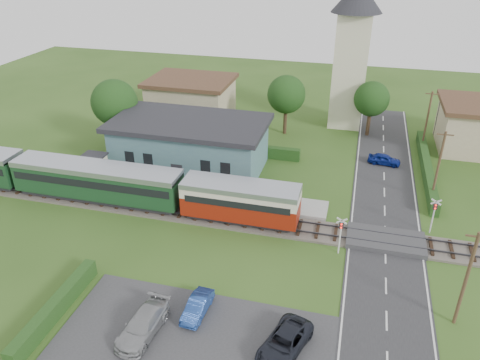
% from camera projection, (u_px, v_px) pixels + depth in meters
% --- Properties ---
extents(ground, '(120.00, 120.00, 0.00)m').
position_uv_depth(ground, '(260.00, 238.00, 38.54)').
color(ground, '#2D4C19').
extents(railway_track, '(76.00, 3.20, 0.49)m').
position_uv_depth(railway_track, '(265.00, 224.00, 40.19)').
color(railway_track, '#4C443D').
rests_on(railway_track, ground).
extents(road, '(6.00, 70.00, 0.05)m').
position_uv_depth(road, '(385.00, 257.00, 36.26)').
color(road, '#28282B').
rests_on(road, ground).
extents(car_park, '(17.00, 9.00, 0.08)m').
position_uv_depth(car_park, '(193.00, 343.00, 28.61)').
color(car_park, '#333335').
rests_on(car_park, ground).
extents(crossing_deck, '(6.20, 3.40, 0.45)m').
position_uv_depth(crossing_deck, '(386.00, 240.00, 37.88)').
color(crossing_deck, '#333335').
rests_on(crossing_deck, ground).
extents(platform, '(30.00, 3.00, 0.45)m').
position_uv_depth(platform, '(171.00, 191.00, 45.13)').
color(platform, gray).
rests_on(platform, ground).
extents(equipment_hut, '(2.30, 2.30, 2.55)m').
position_uv_depth(equipment_hut, '(94.00, 167.00, 46.23)').
color(equipment_hut, beige).
rests_on(equipment_hut, platform).
extents(station_building, '(16.00, 9.00, 5.30)m').
position_uv_depth(station_building, '(190.00, 144.00, 48.92)').
color(station_building, '#456A76').
rests_on(station_building, ground).
extents(train, '(43.20, 2.90, 3.40)m').
position_uv_depth(train, '(67.00, 177.00, 43.51)').
color(train, '#232328').
rests_on(train, ground).
extents(church_tower, '(6.00, 6.00, 17.60)m').
position_uv_depth(church_tower, '(353.00, 45.00, 56.52)').
color(church_tower, beige).
rests_on(church_tower, ground).
extents(house_west, '(10.80, 8.80, 5.50)m').
position_uv_depth(house_west, '(191.00, 99.00, 61.96)').
color(house_west, tan).
rests_on(house_west, ground).
extents(house_east, '(8.80, 8.80, 5.50)m').
position_uv_depth(house_east, '(478.00, 126.00, 53.19)').
color(house_east, tan).
rests_on(house_east, ground).
extents(hedge_carpark, '(0.80, 9.00, 1.20)m').
position_uv_depth(hedge_carpark, '(55.00, 308.00, 30.50)').
color(hedge_carpark, '#193814').
rests_on(hedge_carpark, ground).
extents(hedge_roadside, '(0.80, 18.00, 1.20)m').
position_uv_depth(hedge_roadside, '(426.00, 168.00, 48.70)').
color(hedge_roadside, '#193814').
rests_on(hedge_roadside, ground).
extents(hedge_station, '(22.00, 0.80, 1.30)m').
position_uv_depth(hedge_station, '(205.00, 145.00, 53.73)').
color(hedge_station, '#193814').
rests_on(hedge_station, ground).
extents(tree_a, '(5.20, 5.20, 8.00)m').
position_uv_depth(tree_a, '(114.00, 103.00, 52.49)').
color(tree_a, '#332316').
rests_on(tree_a, ground).
extents(tree_b, '(4.60, 4.60, 7.34)m').
position_uv_depth(tree_b, '(286.00, 95.00, 56.27)').
color(tree_b, '#332316').
rests_on(tree_b, ground).
extents(tree_c, '(4.20, 4.20, 6.78)m').
position_uv_depth(tree_c, '(372.00, 99.00, 55.89)').
color(tree_c, '#332316').
rests_on(tree_c, ground).
extents(utility_pole_b, '(1.40, 0.22, 7.00)m').
position_uv_depth(utility_pole_b, '(466.00, 278.00, 28.50)').
color(utility_pole_b, '#473321').
rests_on(utility_pole_b, ground).
extents(utility_pole_c, '(1.40, 0.22, 7.00)m').
position_uv_depth(utility_pole_c, '(438.00, 166.00, 42.16)').
color(utility_pole_c, '#473321').
rests_on(utility_pole_c, ground).
extents(utility_pole_d, '(1.40, 0.22, 7.00)m').
position_uv_depth(utility_pole_d, '(427.00, 120.00, 52.41)').
color(utility_pole_d, '#473321').
rests_on(utility_pole_d, ground).
extents(crossing_signal_near, '(0.84, 0.28, 3.28)m').
position_uv_depth(crossing_signal_near, '(341.00, 230.00, 35.74)').
color(crossing_signal_near, silver).
rests_on(crossing_signal_near, ground).
extents(crossing_signal_far, '(0.84, 0.28, 3.28)m').
position_uv_depth(crossing_signal_far, '(434.00, 211.00, 38.21)').
color(crossing_signal_far, silver).
rests_on(crossing_signal_far, ground).
extents(streetlamp_west, '(0.30, 0.30, 5.15)m').
position_uv_depth(streetlamp_west, '(126.00, 104.00, 59.16)').
color(streetlamp_west, '#3F3F47').
rests_on(streetlamp_west, ground).
extents(streetlamp_east, '(0.30, 0.30, 5.15)m').
position_uv_depth(streetlamp_east, '(438.00, 112.00, 56.54)').
color(streetlamp_east, '#3F3F47').
rests_on(streetlamp_east, ground).
extents(car_on_road, '(3.55, 1.80, 1.16)m').
position_uv_depth(car_on_road, '(384.00, 159.00, 50.44)').
color(car_on_road, navy).
rests_on(car_on_road, road).
extents(car_park_blue, '(1.36, 3.44, 1.11)m').
position_uv_depth(car_park_blue, '(197.00, 306.00, 30.59)').
color(car_park_blue, navy).
rests_on(car_park_blue, car_park).
extents(car_park_silver, '(2.28, 4.81, 1.35)m').
position_uv_depth(car_park_silver, '(143.00, 325.00, 29.00)').
color(car_park_silver, '#96979A').
rests_on(car_park_silver, car_park).
extents(car_park_dark, '(3.32, 4.96, 1.26)m').
position_uv_depth(car_park_dark, '(284.00, 343.00, 27.80)').
color(car_park_dark, black).
rests_on(car_park_dark, car_park).
extents(pedestrian_near, '(0.66, 0.52, 1.59)m').
position_uv_depth(pedestrian_near, '(252.00, 193.00, 42.65)').
color(pedestrian_near, gray).
rests_on(pedestrian_near, platform).
extents(pedestrian_far, '(0.95, 1.06, 1.79)m').
position_uv_depth(pedestrian_far, '(105.00, 175.00, 45.61)').
color(pedestrian_far, gray).
rests_on(pedestrian_far, platform).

